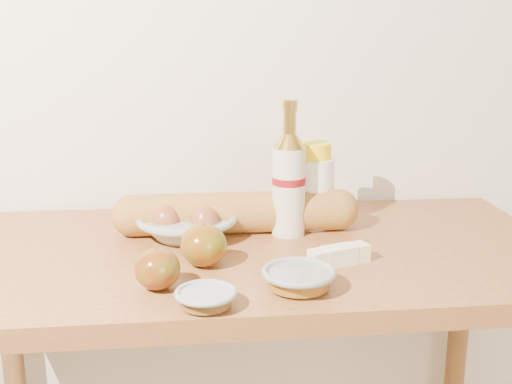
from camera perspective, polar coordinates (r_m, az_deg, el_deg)
back_wall at (r=1.50m, az=-1.54°, el=13.98°), size 3.50×0.02×2.60m
table at (r=1.30m, az=-0.15°, el=-10.09°), size 1.20×0.60×0.90m
bourbon_bottle at (r=1.30m, az=2.94°, el=0.97°), size 0.07×0.07×0.28m
cream_bottle at (r=1.37m, az=5.06°, el=0.40°), size 0.10×0.10×0.18m
egg_bowl at (r=1.31m, az=-6.12°, el=-2.72°), size 0.24×0.24×0.07m
baguette at (r=1.33m, az=-1.70°, el=-1.83°), size 0.51×0.09×0.09m
apple_redgreen_front at (r=1.07m, az=-8.75°, el=-6.78°), size 0.09×0.09×0.07m
apple_redgreen_right at (r=1.15m, az=-4.67°, el=-4.74°), size 0.11×0.11×0.08m
sugar_bowl at (r=1.00m, az=-4.48°, el=-9.37°), size 0.11×0.11×0.03m
syrup_bowl at (r=1.06m, az=3.81°, el=-7.67°), size 0.13×0.13×0.04m
butter_stick at (r=1.17m, az=7.39°, el=-5.62°), size 0.12×0.07×0.03m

